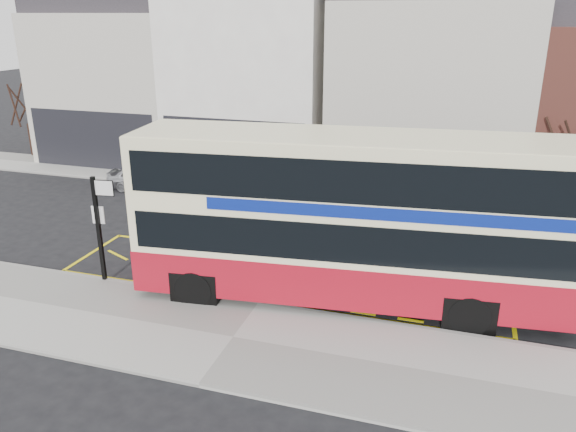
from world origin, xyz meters
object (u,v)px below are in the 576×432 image
(bus_stop_post, at_px, (100,220))
(car_grey, at_px, (371,199))
(double_decker_bus, at_px, (354,218))
(car_silver, at_px, (146,177))
(street_tree_right, at_px, (566,130))
(street_tree_left, at_px, (24,94))

(bus_stop_post, height_order, car_grey, bus_stop_post)
(double_decker_bus, relative_size, car_grey, 2.96)
(car_silver, distance_m, street_tree_right, 18.63)
(street_tree_right, bearing_deg, car_silver, -173.17)
(double_decker_bus, xyz_separation_m, bus_stop_post, (-7.54, -1.24, -0.46))
(car_silver, distance_m, car_grey, 10.92)
(double_decker_bus, bearing_deg, bus_stop_post, -176.67)
(double_decker_bus, xyz_separation_m, car_grey, (-0.68, 7.51, -1.89))
(double_decker_bus, xyz_separation_m, street_tree_right, (6.67, 10.16, 0.97))
(double_decker_bus, height_order, street_tree_left, street_tree_left)
(street_tree_left, xyz_separation_m, street_tree_right, (27.94, -1.45, -0.12))
(bus_stop_post, bearing_deg, car_grey, 44.42)
(bus_stop_post, height_order, street_tree_left, street_tree_left)
(car_grey, bearing_deg, street_tree_left, 93.42)
(car_silver, xyz_separation_m, street_tree_right, (18.26, 2.19, 2.95))
(street_tree_right, bearing_deg, street_tree_left, 177.03)
(double_decker_bus, bearing_deg, street_tree_right, 50.67)
(car_silver, bearing_deg, car_grey, -101.96)
(street_tree_left, bearing_deg, car_grey, -11.28)
(street_tree_left, bearing_deg, double_decker_bus, -28.63)
(car_silver, bearing_deg, street_tree_left, 59.87)
(car_grey, relative_size, street_tree_left, 0.79)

